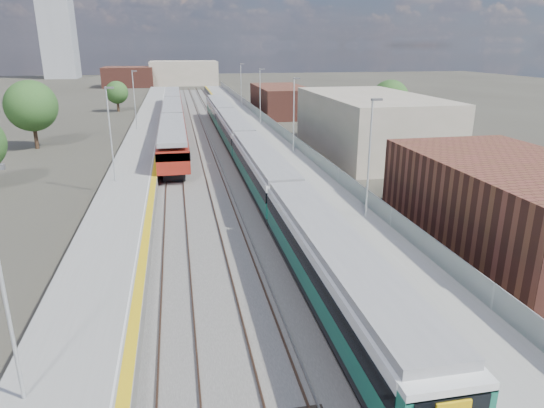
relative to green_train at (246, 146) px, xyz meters
name	(u,v)px	position (x,y,z in m)	size (l,w,h in m)	color
ground	(222,149)	(-1.50, 9.16, -2.09)	(320.00, 320.00, 0.00)	#47443A
ballast_bed	(201,145)	(-3.75, 11.66, -2.06)	(10.50, 155.00, 0.06)	#565451
tracks	(206,142)	(-3.15, 13.34, -1.98)	(8.96, 160.00, 0.17)	#4C3323
platform_right	(263,139)	(3.78, 11.65, -1.55)	(4.70, 155.00, 8.52)	slate
platform_left	(143,144)	(-10.55, 11.65, -1.57)	(4.30, 155.00, 8.52)	slate
buildings	(124,49)	(-19.62, 97.76, 8.62)	(72.00, 185.50, 40.00)	brown
green_train	(246,146)	(0.00, 0.00, 0.00)	(2.69, 74.96, 2.96)	black
red_train	(173,115)	(-7.00, 23.34, 0.08)	(2.90, 58.87, 3.67)	black
tree_b	(31,106)	(-22.71, 13.61, 2.86)	(5.79, 5.79, 7.85)	#382619
tree_c	(117,92)	(-16.84, 46.50, 1.34)	(4.02, 4.02, 5.45)	#382619
tree_d	(390,99)	(22.72, 17.31, 2.36)	(5.21, 5.21, 7.06)	#382619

